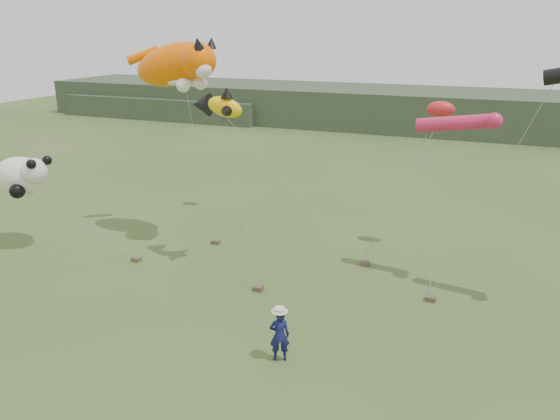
{
  "coord_description": "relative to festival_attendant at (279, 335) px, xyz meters",
  "views": [
    {
      "loc": [
        7.74,
        -15.33,
        10.14
      ],
      "look_at": [
        0.31,
        3.0,
        3.58
      ],
      "focal_mm": 35.0,
      "sensor_mm": 36.0,
      "label": 1
    }
  ],
  "objects": [
    {
      "name": "cat_kite",
      "position": [
        -8.42,
        8.44,
        7.71
      ],
      "size": [
        5.68,
        3.03,
        2.83
      ],
      "color": "#FF6400",
      "rests_on": "ground"
    },
    {
      "name": "sandbag_anchors",
      "position": [
        -2.74,
        6.27,
        -0.79
      ],
      "size": [
        13.44,
        4.4,
        0.2
      ],
      "color": "brown",
      "rests_on": "ground"
    },
    {
      "name": "festival_attendant",
      "position": [
        0.0,
        0.0,
        0.0
      ],
      "size": [
        0.77,
        0.66,
        1.78
      ],
      "primitive_type": "imported",
      "rotation": [
        0.0,
        0.0,
        3.58
      ],
      "color": "#13164A",
      "rests_on": "ground"
    },
    {
      "name": "misc_kites",
      "position": [
        -3.12,
        12.51,
        5.42
      ],
      "size": [
        13.02,
        2.46,
        1.75
      ],
      "color": "red",
      "rests_on": "ground"
    },
    {
      "name": "panda_kite",
      "position": [
        -15.06,
        4.6,
        2.66
      ],
      "size": [
        3.19,
        2.06,
        1.98
      ],
      "color": "white",
      "rests_on": "ground"
    },
    {
      "name": "tube_kites",
      "position": [
        6.4,
        7.81,
        6.83
      ],
      "size": [
        7.51,
        2.21,
        3.26
      ],
      "color": "black",
      "rests_on": "ground"
    },
    {
      "name": "ground",
      "position": [
        -2.01,
        1.24,
        -0.89
      ],
      "size": [
        120.0,
        120.0,
        0.0
      ],
      "primitive_type": "plane",
      "color": "#385123",
      "rests_on": "ground"
    },
    {
      "name": "fish_kite",
      "position": [
        -5.41,
        6.27,
        6.23
      ],
      "size": [
        2.6,
        1.7,
        1.4
      ],
      "color": "yellow",
      "rests_on": "ground"
    },
    {
      "name": "headland",
      "position": [
        -5.12,
        45.92,
        1.03
      ],
      "size": [
        90.0,
        13.0,
        4.0
      ],
      "color": "#2D3D28",
      "rests_on": "ground"
    }
  ]
}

